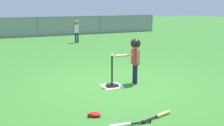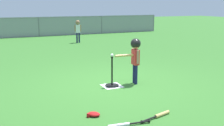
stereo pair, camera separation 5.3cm
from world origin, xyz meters
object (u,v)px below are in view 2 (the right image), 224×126
at_px(baseball_on_tee, 112,55).
at_px(fielder_deep_left, 78,28).
at_px(spare_bat_wood, 159,115).
at_px(spare_bat_silver, 123,125).
at_px(batter_child, 135,52).
at_px(batting_tee, 112,81).
at_px(glove_near_bats, 94,114).

relative_size(baseball_on_tee, fielder_deep_left, 0.07).
bearing_deg(fielder_deep_left, spare_bat_wood, -98.90).
relative_size(spare_bat_silver, spare_bat_wood, 1.07).
bearing_deg(fielder_deep_left, batter_child, -96.80).
distance_m(baseball_on_tee, spare_bat_silver, 2.23).
relative_size(batter_child, spare_bat_wood, 1.66).
distance_m(batting_tee, baseball_on_tee, 0.62).
distance_m(batting_tee, fielder_deep_left, 7.42).
bearing_deg(baseball_on_tee, spare_bat_wood, -89.69).
bearing_deg(glove_near_bats, batter_child, 41.41).
bearing_deg(batting_tee, glove_near_bats, -124.86).
xyz_separation_m(baseball_on_tee, spare_bat_wood, (0.01, -1.92, -0.70)).
bearing_deg(spare_bat_wood, fielder_deep_left, 81.10).
bearing_deg(spare_bat_silver, fielder_deep_left, 76.82).
height_order(batting_tee, spare_bat_silver, batting_tee).
relative_size(batting_tee, fielder_deep_left, 0.63).
distance_m(baseball_on_tee, glove_near_bats, 1.88).
bearing_deg(spare_bat_wood, glove_near_bats, 154.19).
height_order(baseball_on_tee, batter_child, batter_child).
bearing_deg(spare_bat_silver, glove_near_bats, 116.26).
distance_m(spare_bat_wood, glove_near_bats, 1.12).
height_order(batting_tee, glove_near_bats, batting_tee).
distance_m(batting_tee, spare_bat_wood, 1.92).
xyz_separation_m(batter_child, fielder_deep_left, (0.87, 7.29, -0.06)).
xyz_separation_m(fielder_deep_left, spare_bat_silver, (-2.16, -9.25, -0.68)).
relative_size(batting_tee, baseball_on_tee, 9.38).
xyz_separation_m(fielder_deep_left, spare_bat_wood, (-1.44, -9.17, -0.68)).
xyz_separation_m(baseball_on_tee, glove_near_bats, (-1.00, -1.43, -0.70)).
bearing_deg(batting_tee, batter_child, -4.29).
height_order(baseball_on_tee, spare_bat_silver, baseball_on_tee).
relative_size(baseball_on_tee, glove_near_bats, 0.27).
xyz_separation_m(spare_bat_silver, glove_near_bats, (-0.28, 0.56, 0.01)).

